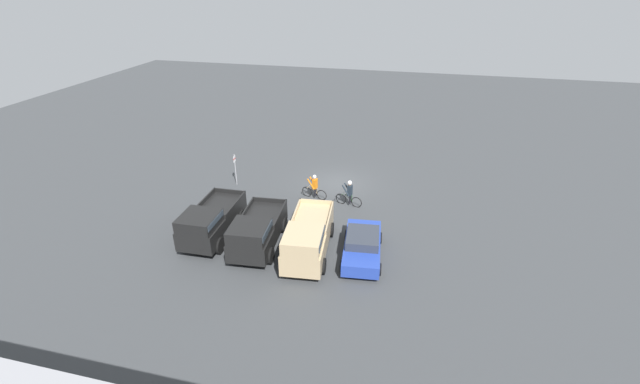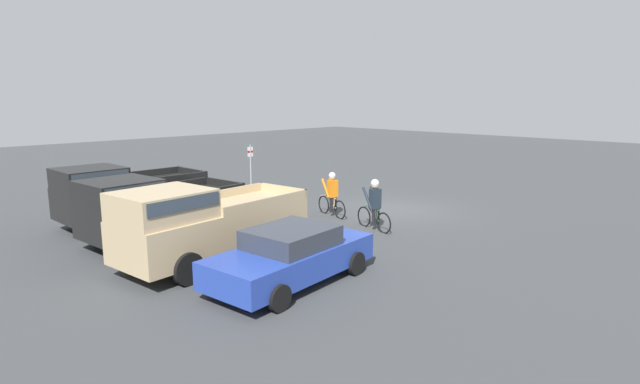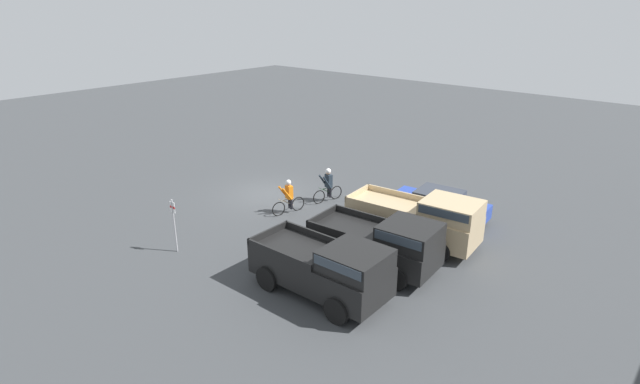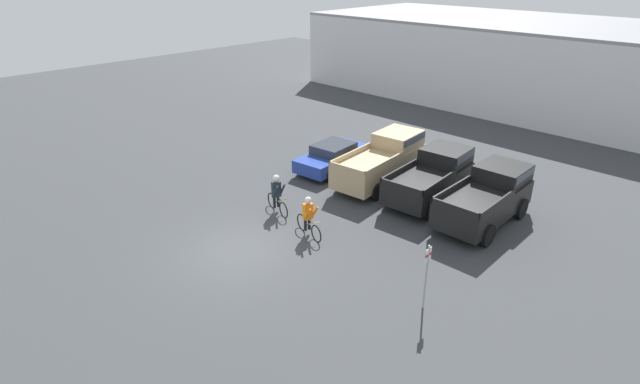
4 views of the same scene
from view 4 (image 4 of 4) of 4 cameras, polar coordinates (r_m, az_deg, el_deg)
name	(u,v)px [view 4 (image 4 of 4)]	position (r m, az deg, el deg)	size (l,w,h in m)	color
ground_plane	(240,249)	(19.16, -9.14, -6.50)	(80.00, 80.00, 0.00)	#383A3D
warehouse_building	(556,65)	(41.30, 25.41, 12.98)	(36.96, 14.06, 5.86)	silver
sedan_0	(333,156)	(25.83, 1.54, 4.11)	(2.35, 4.58, 1.37)	#233D9E
pickup_truck_0	(384,159)	(24.49, 7.33, 3.81)	(2.59, 5.63, 2.18)	tan
pickup_truck_1	(433,175)	(23.05, 12.83, 1.91)	(2.57, 5.03, 2.10)	black
pickup_truck_2	(488,196)	(21.58, 18.64, -0.40)	(2.34, 4.98, 2.14)	black
cyclist_0	(308,216)	(19.45, -1.33, -2.76)	(1.78, 0.56, 1.70)	black
cyclist_1	(277,193)	(21.28, -4.96, -0.12)	(1.76, 0.55, 1.76)	black
fire_lane_sign	(427,271)	(15.60, 12.09, -8.82)	(0.06, 0.30, 2.27)	#9E9EA3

